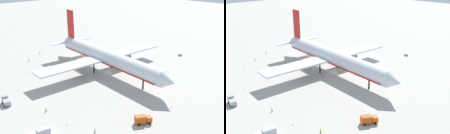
% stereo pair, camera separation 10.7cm
% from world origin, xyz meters
% --- Properties ---
extents(ground_plane, '(600.00, 600.00, 0.00)m').
position_xyz_m(ground_plane, '(0.00, 0.00, 0.00)').
color(ground_plane, '#ADA8A0').
extents(airliner, '(80.77, 69.58, 26.33)m').
position_xyz_m(airliner, '(-1.31, 0.04, 7.60)').
color(airliner, silver).
rests_on(airliner, ground).
extents(service_truck_0, '(3.31, 6.59, 2.98)m').
position_xyz_m(service_truck_0, '(24.30, -49.81, 1.64)').
color(service_truck_0, white).
rests_on(service_truck_0, ground).
extents(service_truck_1, '(4.64, 5.87, 2.93)m').
position_xyz_m(service_truck_1, '(40.35, -21.95, 1.57)').
color(service_truck_1, '#BF4C14').
rests_on(service_truck_1, ground).
extents(service_truck_2, '(5.42, 3.17, 2.78)m').
position_xyz_m(service_truck_2, '(-2.95, -48.48, 1.36)').
color(service_truck_2, '#999EA5').
rests_on(service_truck_2, ground).
extents(baggage_cart_0, '(2.89, 2.72, 1.41)m').
position_xyz_m(baggage_cart_0, '(10.27, 48.16, 0.77)').
color(baggage_cart_0, '#26598C').
rests_on(baggage_cart_0, ground).
extents(ground_worker_0, '(0.52, 0.52, 1.68)m').
position_xyz_m(ground_worker_0, '(-48.66, -9.01, 0.85)').
color(ground_worker_0, navy).
rests_on(ground_worker_0, ground).
extents(ground_worker_1, '(0.55, 0.55, 1.63)m').
position_xyz_m(ground_worker_1, '(33.50, -36.38, 0.82)').
color(ground_worker_1, '#3F3F47').
rests_on(ground_worker_1, ground).
extents(ground_worker_2, '(0.54, 0.54, 1.77)m').
position_xyz_m(ground_worker_2, '(-40.95, -19.97, 0.90)').
color(ground_worker_2, navy).
rests_on(ground_worker_2, ground).
extents(ground_worker_4, '(0.50, 0.50, 1.61)m').
position_xyz_m(ground_worker_4, '(12.04, -40.64, 0.81)').
color(ground_worker_4, navy).
rests_on(ground_worker_4, ground).
extents(traffic_cone_0, '(0.36, 0.36, 0.55)m').
position_xyz_m(traffic_cone_0, '(-11.10, -40.19, 0.28)').
color(traffic_cone_0, orange).
rests_on(traffic_cone_0, ground).
extents(traffic_cone_1, '(0.36, 0.36, 0.55)m').
position_xyz_m(traffic_cone_1, '(-35.85, -28.60, 0.28)').
color(traffic_cone_1, orange).
rests_on(traffic_cone_1, ground).
extents(traffic_cone_2, '(0.36, 0.36, 0.55)m').
position_xyz_m(traffic_cone_2, '(24.19, -40.26, 0.28)').
color(traffic_cone_2, orange).
rests_on(traffic_cone_2, ground).
extents(traffic_cone_3, '(0.36, 0.36, 0.55)m').
position_xyz_m(traffic_cone_3, '(41.11, -6.69, 0.28)').
color(traffic_cone_3, orange).
rests_on(traffic_cone_3, ground).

